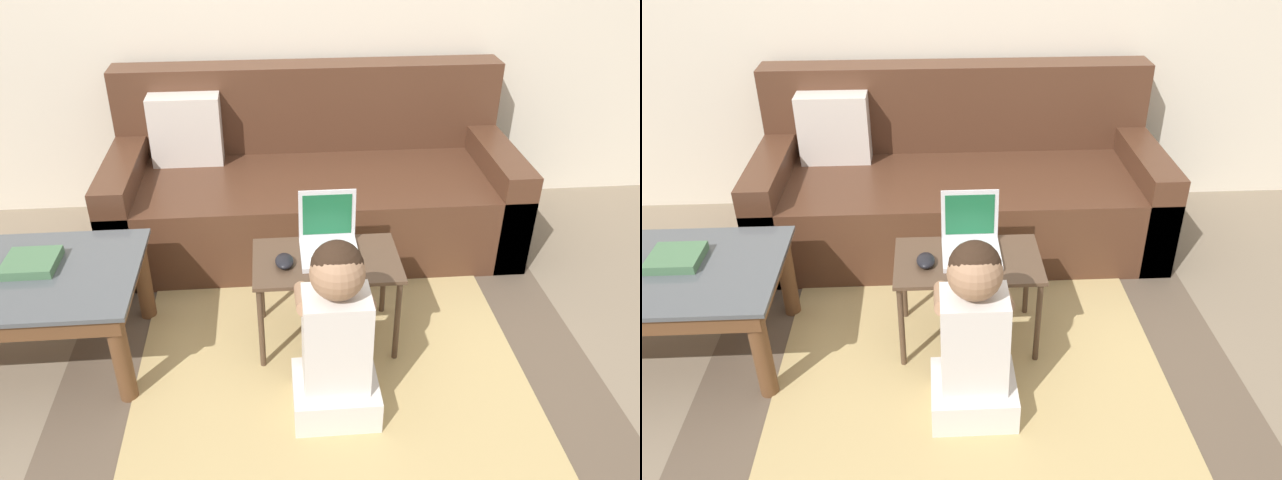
# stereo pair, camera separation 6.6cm
# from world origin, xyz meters

# --- Properties ---
(ground_plane) EXTENTS (16.00, 16.00, 0.00)m
(ground_plane) POSITION_xyz_m (0.00, 0.00, 0.00)
(ground_plane) COLOR #7F705B
(area_rug) EXTENTS (2.15, 1.72, 0.01)m
(area_rug) POSITION_xyz_m (0.04, 0.02, 0.00)
(area_rug) COLOR brown
(area_rug) RESTS_ON ground_plane
(couch) EXTENTS (2.04, 0.87, 0.86)m
(couch) POSITION_xyz_m (0.04, 1.11, 0.29)
(couch) COLOR #4C2D1E
(couch) RESTS_ON ground_plane
(laptop_desk) EXTENTS (0.59, 0.36, 0.41)m
(laptop_desk) POSITION_xyz_m (0.04, 0.23, 0.36)
(laptop_desk) COLOR #4C3828
(laptop_desk) RESTS_ON ground_plane
(laptop) EXTENTS (0.23, 0.23, 0.24)m
(laptop) POSITION_xyz_m (0.06, 0.28, 0.45)
(laptop) COLOR silver
(laptop) RESTS_ON laptop_desk
(computer_mouse) EXTENTS (0.07, 0.11, 0.04)m
(computer_mouse) POSITION_xyz_m (-0.13, 0.20, 0.43)
(computer_mouse) COLOR black
(computer_mouse) RESTS_ON laptop_desk
(person_seated) EXTENTS (0.31, 0.37, 0.73)m
(person_seated) POSITION_xyz_m (0.04, -0.18, 0.35)
(person_seated) COLOR silver
(person_seated) RESTS_ON ground_plane
(book_on_table) EXTENTS (0.20, 0.19, 0.04)m
(book_on_table) POSITION_xyz_m (-1.10, 0.24, 0.44)
(book_on_table) COLOR #47704C
(book_on_table) RESTS_ON coffee_table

